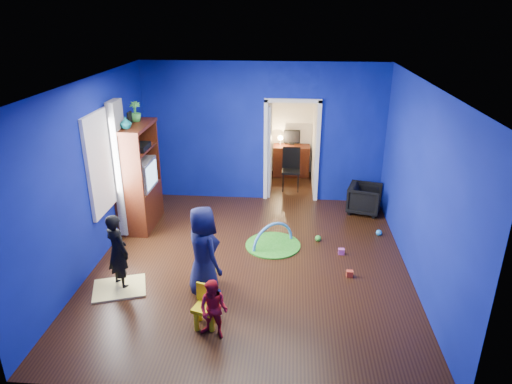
# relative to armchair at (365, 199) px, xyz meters

# --- Properties ---
(floor) EXTENTS (5.00, 5.50, 0.01)m
(floor) POSITION_rel_armchair_xyz_m (-2.10, -2.18, -0.29)
(floor) COLOR black
(floor) RESTS_ON ground
(ceiling) EXTENTS (5.00, 5.50, 0.01)m
(ceiling) POSITION_rel_armchair_xyz_m (-2.10, -2.18, 2.61)
(ceiling) COLOR white
(ceiling) RESTS_ON wall_back
(wall_back) EXTENTS (5.00, 0.02, 2.90)m
(wall_back) POSITION_rel_armchair_xyz_m (-2.10, 0.57, 1.16)
(wall_back) COLOR navy
(wall_back) RESTS_ON floor
(wall_front) EXTENTS (5.00, 0.02, 2.90)m
(wall_front) POSITION_rel_armchair_xyz_m (-2.10, -4.93, 1.16)
(wall_front) COLOR navy
(wall_front) RESTS_ON floor
(wall_left) EXTENTS (0.02, 5.50, 2.90)m
(wall_left) POSITION_rel_armchair_xyz_m (-4.60, -2.18, 1.16)
(wall_left) COLOR navy
(wall_left) RESTS_ON floor
(wall_right) EXTENTS (0.02, 5.50, 2.90)m
(wall_right) POSITION_rel_armchair_xyz_m (0.40, -2.18, 1.16)
(wall_right) COLOR navy
(wall_right) RESTS_ON floor
(alcove) EXTENTS (1.00, 1.75, 2.50)m
(alcove) POSITION_rel_armchair_xyz_m (-1.50, 1.45, 0.96)
(alcove) COLOR silver
(alcove) RESTS_ON floor
(armchair) EXTENTS (0.78, 0.77, 0.58)m
(armchair) POSITION_rel_armchair_xyz_m (0.00, 0.00, 0.00)
(armchair) COLOR black
(armchair) RESTS_ON floor
(child_black) EXTENTS (0.51, 0.48, 1.17)m
(child_black) POSITION_rel_armchair_xyz_m (-3.98, -2.97, 0.29)
(child_black) COLOR black
(child_black) RESTS_ON floor
(child_navy) EXTENTS (0.76, 0.79, 1.37)m
(child_navy) POSITION_rel_armchair_xyz_m (-2.69, -3.06, 0.39)
(child_navy) COLOR #0E1133
(child_navy) RESTS_ON floor
(toddler_red) EXTENTS (0.46, 0.40, 0.80)m
(toddler_red) POSITION_rel_armchair_xyz_m (-2.40, -3.98, 0.11)
(toddler_red) COLOR #B11224
(toddler_red) RESTS_ON floor
(vase) EXTENTS (0.25, 0.25, 0.20)m
(vase) POSITION_rel_armchair_xyz_m (-4.32, -1.21, 1.77)
(vase) COLOR #0D566D
(vase) RESTS_ON tv_armoire
(potted_plant) EXTENTS (0.25, 0.25, 0.36)m
(potted_plant) POSITION_rel_armchair_xyz_m (-4.32, -0.69, 1.85)
(potted_plant) COLOR green
(potted_plant) RESTS_ON tv_armoire
(tv_armoire) EXTENTS (0.58, 1.14, 1.96)m
(tv_armoire) POSITION_rel_armchair_xyz_m (-4.32, -0.91, 0.69)
(tv_armoire) COLOR #3F1A0A
(tv_armoire) RESTS_ON floor
(crt_tv) EXTENTS (0.46, 0.70, 0.54)m
(crt_tv) POSITION_rel_armchair_xyz_m (-4.28, -0.91, 0.73)
(crt_tv) COLOR silver
(crt_tv) RESTS_ON tv_armoire
(yellow_blanket) EXTENTS (0.90, 0.81, 0.03)m
(yellow_blanket) POSITION_rel_armchair_xyz_m (-3.98, -3.07, -0.28)
(yellow_blanket) COLOR #F2E07A
(yellow_blanket) RESTS_ON floor
(hopper_ball) EXTENTS (0.36, 0.36, 0.36)m
(hopper_ball) POSITION_rel_armchair_xyz_m (-2.74, -2.81, -0.11)
(hopper_ball) COLOR yellow
(hopper_ball) RESTS_ON floor
(kid_chair) EXTENTS (0.35, 0.35, 0.50)m
(kid_chair) POSITION_rel_armchair_xyz_m (-2.55, -3.78, -0.04)
(kid_chair) COLOR yellow
(kid_chair) RESTS_ON floor
(play_mat) EXTENTS (0.96, 0.96, 0.03)m
(play_mat) POSITION_rel_armchair_xyz_m (-1.77, -1.56, -0.28)
(play_mat) COLOR green
(play_mat) RESTS_ON floor
(toy_arch) EXTENTS (0.70, 0.58, 0.86)m
(toy_arch) POSITION_rel_armchair_xyz_m (-1.77, -1.56, -0.27)
(toy_arch) COLOR #3F8CD8
(toy_arch) RESTS_ON floor
(window_left) EXTENTS (0.03, 0.95, 1.55)m
(window_left) POSITION_rel_armchair_xyz_m (-4.58, -1.83, 1.26)
(window_left) COLOR white
(window_left) RESTS_ON wall_left
(curtain) EXTENTS (0.14, 0.42, 2.40)m
(curtain) POSITION_rel_armchair_xyz_m (-4.47, -1.28, 0.96)
(curtain) COLOR slate
(curtain) RESTS_ON floor
(doorway) EXTENTS (1.16, 0.10, 2.10)m
(doorway) POSITION_rel_armchair_xyz_m (-1.50, 0.57, 0.76)
(doorway) COLOR white
(doorway) RESTS_ON floor
(study_desk) EXTENTS (0.88, 0.44, 0.75)m
(study_desk) POSITION_rel_armchair_xyz_m (-1.50, 2.08, 0.08)
(study_desk) COLOR #3D140A
(study_desk) RESTS_ON floor
(desk_monitor) EXTENTS (0.40, 0.05, 0.32)m
(desk_monitor) POSITION_rel_armchair_xyz_m (-1.50, 2.20, 0.66)
(desk_monitor) COLOR black
(desk_monitor) RESTS_ON study_desk
(desk_lamp) EXTENTS (0.14, 0.14, 0.14)m
(desk_lamp) POSITION_rel_armchair_xyz_m (-1.78, 2.14, 0.64)
(desk_lamp) COLOR #FFD88C
(desk_lamp) RESTS_ON study_desk
(folding_chair) EXTENTS (0.40, 0.40, 0.92)m
(folding_chair) POSITION_rel_armchair_xyz_m (-1.50, 1.12, 0.17)
(folding_chair) COLOR black
(folding_chair) RESTS_ON floor
(book_shelf) EXTENTS (0.88, 0.24, 0.04)m
(book_shelf) POSITION_rel_armchair_xyz_m (-1.50, 2.19, 1.73)
(book_shelf) COLOR white
(book_shelf) RESTS_ON study_desk
(toy_0) EXTENTS (0.10, 0.08, 0.10)m
(toy_0) POSITION_rel_armchair_xyz_m (-0.54, -2.45, -0.24)
(toy_0) COLOR red
(toy_0) RESTS_ON floor
(toy_1) EXTENTS (0.11, 0.11, 0.11)m
(toy_1) POSITION_rel_armchair_xyz_m (0.14, -1.01, -0.24)
(toy_1) COLOR #258DD5
(toy_1) RESTS_ON floor
(toy_2) EXTENTS (0.10, 0.08, 0.10)m
(toy_2) POSITION_rel_armchair_xyz_m (-2.45, -3.60, -0.24)
(toy_2) COLOR orange
(toy_2) RESTS_ON floor
(toy_3) EXTENTS (0.11, 0.11, 0.11)m
(toy_3) POSITION_rel_armchair_xyz_m (-0.98, -1.32, -0.24)
(toy_3) COLOR green
(toy_3) RESTS_ON floor
(toy_4) EXTENTS (0.10, 0.08, 0.10)m
(toy_4) POSITION_rel_armchair_xyz_m (-0.61, -1.76, -0.24)
(toy_4) COLOR #BC4693
(toy_4) RESTS_ON floor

